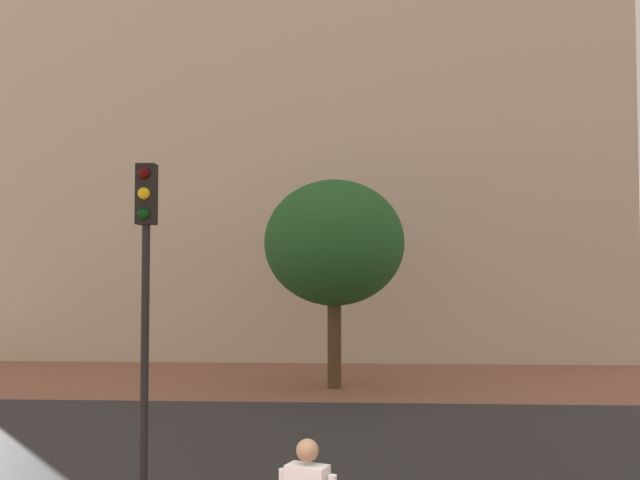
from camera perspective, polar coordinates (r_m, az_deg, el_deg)
The scene contains 5 objects.
ground_plane at distance 15.96m, azimuth -0.51°, elevation -14.68°, with size 120.00×120.00×0.00m, color #93604C.
street_asphalt_strip at distance 15.09m, azimuth -0.73°, elevation -15.37°, with size 120.00×7.26×0.00m, color #2D2D33.
landmark_building at distance 34.26m, azimuth -2.52°, elevation 6.72°, with size 27.27×15.51×29.96m.
traffic_light_pole at distance 10.74m, azimuth -13.84°, elevation -2.01°, with size 0.28×0.34×4.94m.
tree_curb_far at distance 20.65m, azimuth 1.15°, elevation -0.26°, with size 4.08×4.08×6.04m.
Camera 1 is at (0.97, -5.57, 3.33)m, focal length 39.85 mm.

